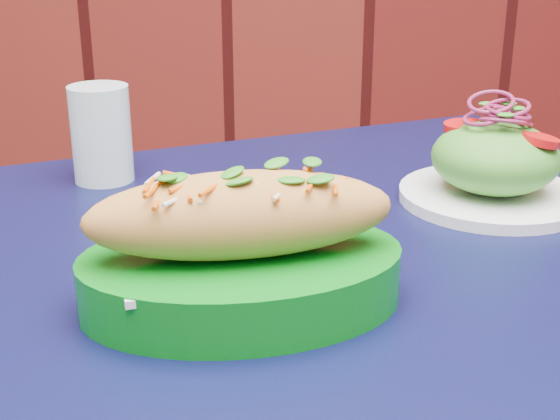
{
  "coord_description": "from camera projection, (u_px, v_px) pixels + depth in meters",
  "views": [
    {
      "loc": [
        -0.27,
        0.76,
        1.04
      ],
      "look_at": [
        -0.26,
        1.36,
        0.81
      ],
      "focal_mm": 50.0,
      "sensor_mm": 36.0,
      "label": 1
    }
  ],
  "objects": [
    {
      "name": "cafe_table",
      "position": [
        366.0,
        338.0,
        0.73
      ],
      "size": [
        1.04,
        1.04,
        0.75
      ],
      "rotation": [
        0.0,
        0.0,
        0.38
      ],
      "color": "black",
      "rests_on": "ground"
    },
    {
      "name": "water_glass",
      "position": [
        101.0,
        134.0,
        0.88
      ],
      "size": [
        0.07,
        0.07,
        0.11
      ],
      "primitive_type": "cylinder",
      "color": "silver",
      "rests_on": "cafe_table"
    },
    {
      "name": "salad_plate",
      "position": [
        494.0,
        165.0,
        0.82
      ],
      "size": [
        0.2,
        0.2,
        0.11
      ],
      "rotation": [
        0.0,
        0.0,
        0.1
      ],
      "color": "white",
      "rests_on": "cafe_table"
    },
    {
      "name": "banh_mi_basket",
      "position": [
        241.0,
        250.0,
        0.6
      ],
      "size": [
        0.28,
        0.21,
        0.12
      ],
      "rotation": [
        0.0,
        0.0,
        0.18
      ],
      "color": "#077113",
      "rests_on": "cafe_table"
    }
  ]
}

